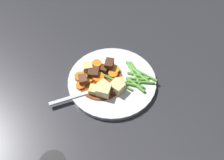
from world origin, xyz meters
TOP-DOWN VIEW (x-y plane):
  - ground_plane at (0.00, 0.00)m, footprint 3.00×3.00m
  - dinner_plate at (0.00, 0.00)m, footprint 0.25×0.25m
  - stew_sauce at (0.03, -0.00)m, footprint 0.13×0.13m
  - carrot_slice_0 at (0.04, -0.01)m, footprint 0.04×0.04m
  - carrot_slice_1 at (-0.01, -0.01)m, footprint 0.03×0.03m
  - carrot_slice_2 at (0.07, -0.01)m, footprint 0.04×0.04m
  - carrot_slice_3 at (0.09, 0.01)m, footprint 0.03×0.03m
  - carrot_slice_4 at (0.03, -0.06)m, footprint 0.03×0.03m
  - carrot_slice_5 at (-0.01, -0.03)m, footprint 0.03×0.03m
  - carrot_slice_6 at (0.09, -0.02)m, footprint 0.03×0.03m
  - potato_chunk_0 at (0.03, 0.04)m, footprint 0.05×0.04m
  - potato_chunk_1 at (-0.02, 0.02)m, footprint 0.03×0.02m
  - potato_chunk_2 at (-0.01, 0.04)m, footprint 0.05×0.05m
  - potato_chunk_3 at (0.06, -0.05)m, footprint 0.03×0.03m
  - potato_chunk_4 at (0.06, 0.03)m, footprint 0.03×0.03m
  - potato_chunk_5 at (0.03, 0.02)m, footprint 0.04×0.04m
  - meat_chunk_0 at (-0.00, -0.05)m, footprint 0.03×0.04m
  - meat_chunk_1 at (0.05, -0.03)m, footprint 0.04×0.04m
  - meat_chunk_2 at (0.02, -0.03)m, footprint 0.03×0.03m
  - meat_chunk_3 at (0.01, 0.04)m, footprint 0.02×0.03m
  - meat_chunk_4 at (0.08, -0.01)m, footprint 0.02×0.03m
  - green_bean_0 at (-0.10, -0.00)m, footprint 0.06×0.06m
  - green_bean_1 at (-0.07, -0.03)m, footprint 0.02×0.06m
  - green_bean_2 at (-0.02, 0.02)m, footprint 0.06×0.06m
  - green_bean_3 at (-0.07, 0.01)m, footprint 0.05×0.02m
  - green_bean_4 at (-0.08, -0.00)m, footprint 0.06×0.04m
  - green_bean_5 at (-0.00, 0.00)m, footprint 0.06×0.06m
  - green_bean_6 at (-0.08, 0.02)m, footprint 0.08×0.03m
  - green_bean_7 at (-0.06, 0.03)m, footprint 0.04×0.06m
  - green_bean_8 at (-0.07, -0.03)m, footprint 0.04×0.06m
  - green_bean_9 at (-0.07, -0.01)m, footprint 0.02×0.07m
  - green_bean_10 at (-0.08, -0.01)m, footprint 0.05×0.07m
  - green_bean_11 at (-0.06, 0.03)m, footprint 0.05×0.03m
  - fork at (0.09, 0.03)m, footprint 0.17×0.05m

SIDE VIEW (x-z plane):
  - ground_plane at x=0.00m, z-range 0.00..0.00m
  - dinner_plate at x=0.00m, z-range 0.00..0.01m
  - stew_sauce at x=0.03m, z-range 0.01..0.02m
  - fork at x=0.09m, z-range 0.01..0.02m
  - green_bean_1 at x=-0.07m, z-range 0.01..0.02m
  - green_bean_9 at x=-0.07m, z-range 0.01..0.02m
  - green_bean_2 at x=-0.02m, z-range 0.01..0.02m
  - green_bean_0 at x=-0.10m, z-range 0.01..0.02m
  - green_bean_6 at x=-0.08m, z-range 0.01..0.02m
  - green_bean_4 at x=-0.08m, z-range 0.01..0.02m
  - green_bean_10 at x=-0.08m, z-range 0.01..0.02m
  - green_bean_3 at x=-0.07m, z-range 0.01..0.02m
  - green_bean_8 at x=-0.07m, z-range 0.01..0.02m
  - green_bean_11 at x=-0.06m, z-range 0.01..0.02m
  - green_bean_7 at x=-0.06m, z-range 0.01..0.02m
  - carrot_slice_2 at x=0.07m, z-range 0.01..0.02m
  - carrot_slice_3 at x=0.09m, z-range 0.01..0.02m
  - green_bean_5 at x=0.00m, z-range 0.01..0.02m
  - carrot_slice_5 at x=-0.01m, z-range 0.01..0.02m
  - carrot_slice_1 at x=-0.01m, z-range 0.01..0.03m
  - carrot_slice_4 at x=0.03m, z-range 0.01..0.03m
  - carrot_slice_6 at x=0.09m, z-range 0.01..0.03m
  - carrot_slice_0 at x=0.04m, z-range 0.01..0.03m
  - meat_chunk_3 at x=0.01m, z-range 0.01..0.03m
  - meat_chunk_2 at x=0.02m, z-range 0.01..0.03m
  - potato_chunk_5 at x=0.03m, z-range 0.01..0.03m
  - potato_chunk_1 at x=-0.02m, z-range 0.01..0.03m
  - potato_chunk_4 at x=0.06m, z-range 0.01..0.03m
  - meat_chunk_4 at x=0.08m, z-range 0.01..0.04m
  - meat_chunk_1 at x=0.05m, z-range 0.01..0.04m
  - potato_chunk_3 at x=0.06m, z-range 0.01..0.04m
  - potato_chunk_2 at x=-0.01m, z-range 0.01..0.04m
  - meat_chunk_0 at x=0.00m, z-range 0.01..0.04m
  - potato_chunk_0 at x=0.03m, z-range 0.01..0.04m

